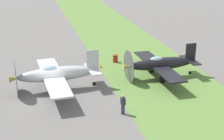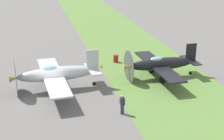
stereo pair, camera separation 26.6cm
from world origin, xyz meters
name	(u,v)px [view 2 (the right image)]	position (x,y,z in m)	size (l,w,h in m)	color
ground_plane	(52,98)	(0.00, 0.00, 0.00)	(160.00, 160.00, 0.00)	#605E5B
grass_verge	(168,87)	(0.00, -11.48, 0.00)	(120.00, 11.00, 0.01)	#567A38
airplane_lead	(56,74)	(1.95, -0.59, 1.63)	(10.93, 8.64, 3.89)	#B2B7BC
airplane_wingman	(160,64)	(2.68, -11.61, 1.53)	(10.23, 8.13, 3.66)	black
ground_crew_chief	(122,104)	(-4.56, -5.48, 0.91)	(0.57, 0.38, 1.73)	#2D3342
fuel_drum	(116,59)	(8.81, -8.32, 0.45)	(0.60, 0.60, 0.90)	maroon
runway_marker_cone	(101,66)	(7.19, -6.16, 0.22)	(0.36, 0.36, 0.44)	orange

